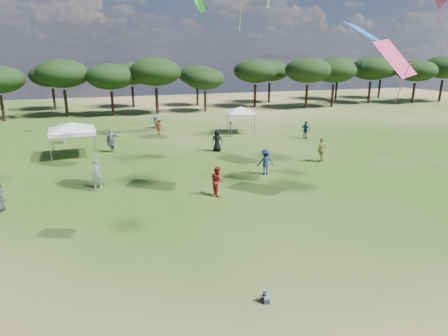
{
  "coord_description": "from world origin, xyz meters",
  "views": [
    {
      "loc": [
        -4.33,
        -7.6,
        7.68
      ],
      "look_at": [
        0.2,
        6.0,
        3.38
      ],
      "focal_mm": 30.0,
      "sensor_mm": 36.0,
      "label": 1
    }
  ],
  "objects": [
    {
      "name": "tree_line",
      "position": [
        2.39,
        47.41,
        5.42
      ],
      "size": [
        108.78,
        17.63,
        7.77
      ],
      "color": "black",
      "rests_on": "ground"
    },
    {
      "name": "tent_left",
      "position": [
        -6.5,
        23.48,
        2.63
      ],
      "size": [
        6.83,
        6.83,
        3.06
      ],
      "rotation": [
        0.0,
        0.0,
        0.06
      ],
      "color": "gray",
      "rests_on": "ground"
    },
    {
      "name": "tent_right",
      "position": [
        9.42,
        28.27,
        2.61
      ],
      "size": [
        5.45,
        5.45,
        3.03
      ],
      "rotation": [
        0.0,
        0.0,
        -0.28
      ],
      "color": "gray",
      "rests_on": "ground"
    },
    {
      "name": "toddler",
      "position": [
        0.25,
        1.83,
        0.21
      ],
      "size": [
        0.3,
        0.34,
        0.46
      ],
      "rotation": [
        0.0,
        0.0,
        -0.02
      ],
      "color": "#161933",
      "rests_on": "ground"
    },
    {
      "name": "festival_crowd",
      "position": [
        -2.22,
        22.58,
        0.9
      ],
      "size": [
        30.38,
        23.36,
        1.88
      ],
      "color": "#34343A",
      "rests_on": "ground"
    }
  ]
}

